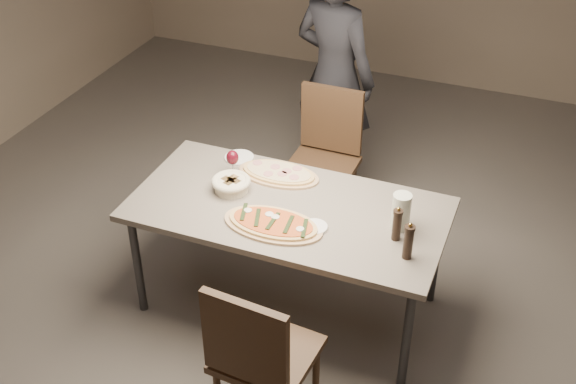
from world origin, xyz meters
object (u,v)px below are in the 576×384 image
at_px(chair_far, 325,150).
at_px(diner, 334,76).
at_px(zucchini_pizza, 273,224).
at_px(carafe, 401,212).
at_px(dining_table, 288,215).
at_px(bread_basket, 231,184).
at_px(pepper_mill_left, 408,241).
at_px(ham_pizza, 279,173).
at_px(chair_near, 258,353).

relative_size(chair_far, diner, 0.54).
height_order(zucchini_pizza, chair_far, chair_far).
bearing_deg(carafe, dining_table, -176.49).
distance_m(bread_basket, diner, 1.42).
bearing_deg(pepper_mill_left, ham_pizza, 152.41).
relative_size(zucchini_pizza, carafe, 2.64).
distance_m(zucchini_pizza, ham_pizza, 0.51).
distance_m(chair_far, diner, 0.58).
bearing_deg(bread_basket, zucchini_pizza, -32.54).
bearing_deg(dining_table, chair_near, -77.26).
bearing_deg(pepper_mill_left, bread_basket, 168.59).
height_order(zucchini_pizza, ham_pizza, zucchini_pizza).
height_order(dining_table, ham_pizza, ham_pizza).
distance_m(dining_table, chair_near, 0.95).
xyz_separation_m(bread_basket, pepper_mill_left, (1.11, -0.22, 0.06)).
height_order(dining_table, zucchini_pizza, zucchini_pizza).
bearing_deg(zucchini_pizza, chair_near, -79.75).
xyz_separation_m(zucchini_pizza, chair_near, (0.21, -0.71, -0.22)).
bearing_deg(chair_near, chair_far, 104.24).
xyz_separation_m(ham_pizza, chair_near, (0.38, -1.19, -0.22)).
distance_m(zucchini_pizza, carafe, 0.70).
bearing_deg(chair_near, diner, 104.81).
bearing_deg(chair_far, bread_basket, 75.35).
distance_m(pepper_mill_left, carafe, 0.25).
bearing_deg(pepper_mill_left, chair_far, 125.69).
bearing_deg(carafe, chair_far, 128.41).
relative_size(bread_basket, pepper_mill_left, 1.04).
distance_m(dining_table, diner, 1.47).
relative_size(carafe, diner, 0.12).
height_order(ham_pizza, bread_basket, bread_basket).
relative_size(ham_pizza, diner, 0.28).
xyz_separation_m(ham_pizza, pepper_mill_left, (0.91, -0.48, 0.09)).
xyz_separation_m(dining_table, chair_far, (-0.11, 0.99, -0.15)).
bearing_deg(pepper_mill_left, chair_near, -126.61).
relative_size(carafe, chair_far, 0.22).
distance_m(dining_table, carafe, 0.66).
xyz_separation_m(zucchini_pizza, ham_pizza, (-0.16, 0.48, -0.00)).
relative_size(dining_table, ham_pizza, 3.54).
distance_m(ham_pizza, carafe, 0.85).
bearing_deg(chair_far, carafe, 128.89).
bearing_deg(carafe, diner, 121.29).
distance_m(carafe, chair_near, 1.09).
height_order(dining_table, bread_basket, bread_basket).
bearing_deg(zucchini_pizza, ham_pizza, 102.18).
height_order(chair_near, diner, diner).
xyz_separation_m(carafe, diner, (-0.85, 1.40, 0.04)).
bearing_deg(diner, zucchini_pizza, 113.64).
xyz_separation_m(carafe, chair_near, (-0.43, -0.95, -0.32)).
bearing_deg(bread_basket, ham_pizza, 51.93).
height_order(dining_table, pepper_mill_left, pepper_mill_left).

